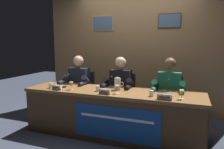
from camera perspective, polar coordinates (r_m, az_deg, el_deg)
name	(u,v)px	position (r m, az deg, el deg)	size (l,w,h in m)	color
ground_plane	(112,134)	(3.55, 0.00, -15.83)	(12.00, 12.00, 0.00)	#383D4C
wall_back_panelled	(135,51)	(4.56, 6.13, 6.43)	(3.99, 0.14, 2.60)	#937047
conference_table	(110,107)	(3.28, -0.57, -8.68)	(2.79, 0.76, 0.73)	brown
chair_left	(83,95)	(4.22, -7.94, -5.57)	(0.44, 0.45, 0.91)	black
panelist_left	(77,83)	(3.99, -9.39, -2.34)	(0.51, 0.48, 1.24)	black
nameplate_left	(57,87)	(3.46, -14.74, -3.35)	(0.17, 0.06, 0.08)	white
juice_glass_left	(71,84)	(3.41, -10.92, -2.59)	(0.06, 0.06, 0.12)	white
water_cup_left	(51,86)	(3.61, -16.25, -2.97)	(0.06, 0.06, 0.08)	silver
microphone_left	(66,83)	(3.64, -12.40, -2.15)	(0.06, 0.17, 0.22)	black
chair_center	(123,99)	(3.90, 2.91, -6.65)	(0.44, 0.45, 0.91)	black
panelist_center	(119,86)	(3.65, 1.98, -3.22)	(0.51, 0.48, 1.24)	black
nameplate_center	(105,91)	(3.06, -2.03, -4.59)	(0.18, 0.06, 0.08)	white
juice_glass_center	(117,88)	(3.09, 1.39, -3.60)	(0.06, 0.06, 0.12)	white
water_cup_center	(98,89)	(3.25, -3.87, -3.88)	(0.06, 0.06, 0.08)	silver
microphone_center	(110,86)	(3.30, -0.65, -3.04)	(0.06, 0.17, 0.22)	black
chair_right	(169,104)	(3.74, 15.19, -7.59)	(0.44, 0.45, 0.91)	black
panelist_right	(169,90)	(3.48, 15.05, -4.08)	(0.51, 0.48, 1.24)	black
nameplate_right	(165,97)	(2.85, 14.03, -5.85)	(0.20, 0.06, 0.08)	white
juice_glass_right	(182,93)	(2.93, 18.28, -4.71)	(0.06, 0.06, 0.12)	white
water_cup_right	(151,94)	(2.99, 10.61, -5.09)	(0.06, 0.06, 0.08)	silver
microphone_right	(168,90)	(3.12, 14.82, -3.97)	(0.06, 0.17, 0.22)	black
water_pitcher_central	(118,84)	(3.33, 1.52, -2.56)	(0.15, 0.10, 0.21)	silver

